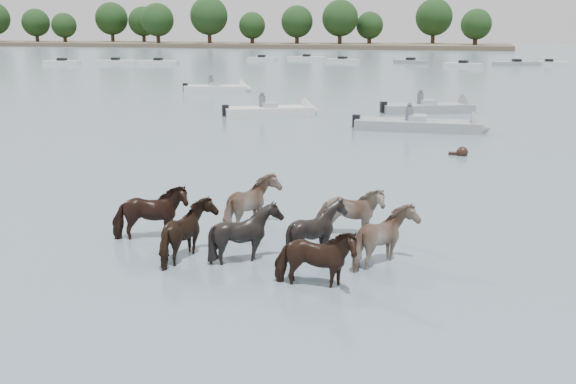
# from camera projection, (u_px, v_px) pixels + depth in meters

# --- Properties ---
(ground) EXTENTS (400.00, 400.00, 0.00)m
(ground) POSITION_uv_depth(u_px,v_px,m) (236.00, 291.00, 11.72)
(ground) COLOR #4A5B6B
(ground) RESTS_ON ground
(shoreline) EXTENTS (160.00, 30.00, 1.00)m
(shoreline) POSITION_uv_depth(u_px,v_px,m) (197.00, 44.00, 170.29)
(shoreline) COLOR #4C4233
(shoreline) RESTS_ON ground
(pony_herd) EXTENTS (6.95, 4.32, 1.44)m
(pony_herd) POSITION_uv_depth(u_px,v_px,m) (271.00, 229.00, 13.67)
(pony_herd) COLOR black
(pony_herd) RESTS_ON ground
(swimming_pony) EXTENTS (0.72, 0.44, 0.44)m
(swimming_pony) POSITION_uv_depth(u_px,v_px,m) (461.00, 153.00, 24.23)
(swimming_pony) COLOR black
(swimming_pony) RESTS_ON ground
(motorboat_a) EXTENTS (5.41, 3.92, 1.92)m
(motorboat_a) POSITION_uv_depth(u_px,v_px,m) (283.00, 111.00, 35.36)
(motorboat_a) COLOR silver
(motorboat_a) RESTS_ON ground
(motorboat_b) EXTENTS (6.47, 1.97, 1.92)m
(motorboat_b) POSITION_uv_depth(u_px,v_px,m) (435.00, 126.00, 29.95)
(motorboat_b) COLOR gray
(motorboat_b) RESTS_ON ground
(motorboat_c) EXTENTS (5.76, 3.78, 1.92)m
(motorboat_c) POSITION_uv_depth(u_px,v_px,m) (440.00, 108.00, 36.71)
(motorboat_c) COLOR gray
(motorboat_c) RESTS_ON ground
(motorboat_f) EXTENTS (5.35, 2.90, 1.92)m
(motorboat_f) POSITION_uv_depth(u_px,v_px,m) (226.00, 89.00, 48.41)
(motorboat_f) COLOR silver
(motorboat_f) RESTS_ON ground
(distant_flotilla) EXTENTS (103.97, 25.60, 0.93)m
(distant_flotilla) POSITION_uv_depth(u_px,v_px,m) (451.00, 63.00, 83.11)
(distant_flotilla) COLOR silver
(distant_flotilla) RESTS_ON ground
(treeline) EXTENTS (147.41, 24.00, 12.50)m
(treeline) POSITION_uv_depth(u_px,v_px,m) (188.00, 20.00, 167.70)
(treeline) COLOR #382619
(treeline) RESTS_ON ground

